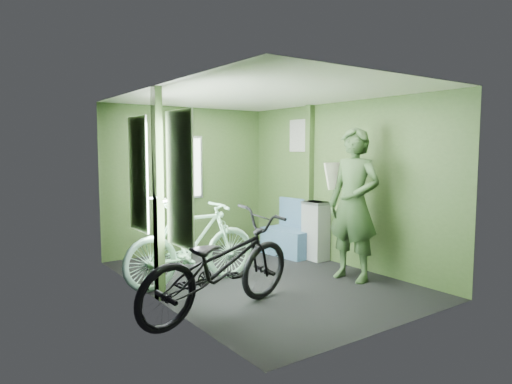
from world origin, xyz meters
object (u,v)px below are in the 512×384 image
Objects in this scene: passenger at (354,204)px; waste_box at (316,231)px; bicycle_mint at (193,285)px; bicycle_black at (221,315)px; bench_seat at (290,239)px.

passenger is 2.19× the size of waste_box.
bicycle_mint is at bearing -127.56° from passenger.
bicycle_black is 1.07m from bicycle_mint.
bicycle_black is 2.22m from passenger.
passenger is at bearing -107.56° from waste_box.
passenger is 2.20× the size of bench_seat.
bicycle_mint is 2.07m from bench_seat.
passenger reaches higher than bicycle_black.
bench_seat reaches higher than bicycle_mint.
bicycle_mint is 0.90× the size of passenger.
bicycle_black is at bearing -153.69° from waste_box.
bench_seat is (2.21, 1.61, 0.26)m from bicycle_black.
waste_box reaches higher than bicycle_black.
bicycle_mint is 1.97× the size of waste_box.
waste_box is at bearing -85.83° from bicycle_mint.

